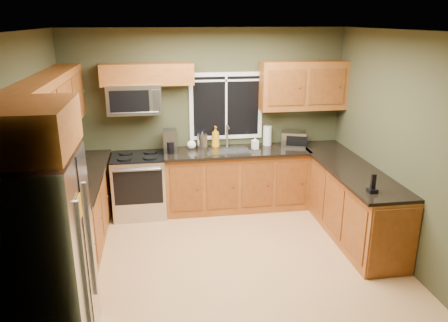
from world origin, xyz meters
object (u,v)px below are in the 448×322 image
object	(u,v)px
paper_towel_roll	(267,136)
cordless_phone	(373,187)
toaster_oven	(294,139)
soap_bottle_c	(191,143)
soap_bottle_b	(255,143)
kettle	(202,140)
coffee_maker	(170,142)
soap_bottle_a	(216,137)
range	(139,185)
refrigerator	(42,260)
microwave	(134,99)

from	to	relation	value
paper_towel_roll	cordless_phone	distance (m)	2.20
toaster_oven	soap_bottle_c	world-z (taller)	toaster_oven
soap_bottle_b	kettle	bearing A→B (deg)	169.17
toaster_oven	paper_towel_roll	size ratio (longest dim) A/B	1.33
coffee_maker	kettle	xyz separation A→B (m)	(0.49, 0.11, -0.03)
toaster_oven	soap_bottle_a	distance (m)	1.21
paper_towel_roll	toaster_oven	bearing A→B (deg)	-16.91
kettle	soap_bottle_a	distance (m)	0.21
range	cordless_phone	world-z (taller)	cordless_phone
coffee_maker	soap_bottle_a	xyz separation A→B (m)	(0.69, 0.13, 0.01)
toaster_oven	cordless_phone	distance (m)	1.99
range	cordless_phone	size ratio (longest dim) A/B	4.23
kettle	cordless_phone	distance (m)	2.68
range	paper_towel_roll	distance (m)	2.09
coffee_maker	cordless_phone	bearing A→B (deg)	-41.31
refrigerator	kettle	xyz separation A→B (m)	(1.66, 2.95, 0.17)
paper_towel_roll	soap_bottle_a	distance (m)	0.81
kettle	cordless_phone	size ratio (longest dim) A/B	1.24
microwave	soap_bottle_b	xyz separation A→B (m)	(1.75, -0.11, -0.69)
paper_towel_roll	cordless_phone	world-z (taller)	paper_towel_roll
kettle	soap_bottle_b	world-z (taller)	kettle
toaster_oven	soap_bottle_c	distance (m)	1.58
coffee_maker	soap_bottle_c	size ratio (longest dim) A/B	1.88
refrigerator	microwave	distance (m)	3.10
toaster_oven	soap_bottle_b	bearing A→B (deg)	-174.43
coffee_maker	cordless_phone	size ratio (longest dim) A/B	1.49
coffee_maker	kettle	bearing A→B (deg)	12.83
coffee_maker	soap_bottle_c	bearing A→B (deg)	20.63
refrigerator	soap_bottle_b	bearing A→B (deg)	48.94
soap_bottle_b	cordless_phone	distance (m)	2.12
soap_bottle_c	range	bearing A→B (deg)	-166.63
soap_bottle_c	refrigerator	bearing A→B (deg)	-116.71
paper_towel_roll	soap_bottle_b	distance (m)	0.30
refrigerator	microwave	size ratio (longest dim) A/B	2.37
range	soap_bottle_a	xyz separation A→B (m)	(1.17, 0.20, 0.64)
toaster_oven	paper_towel_roll	distance (m)	0.41
paper_towel_roll	soap_bottle_a	bearing A→B (deg)	-179.26
refrigerator	range	distance (m)	2.89
refrigerator	kettle	world-z (taller)	refrigerator
soap_bottle_a	soap_bottle_b	bearing A→B (deg)	-16.29
refrigerator	range	size ratio (longest dim) A/B	1.92
coffee_maker	paper_towel_roll	distance (m)	1.51
range	paper_towel_roll	bearing A→B (deg)	6.06
microwave	soap_bottle_b	size ratio (longest dim) A/B	3.87
range	coffee_maker	world-z (taller)	coffee_maker
refrigerator	cordless_phone	world-z (taller)	refrigerator
toaster_oven	soap_bottle_a	size ratio (longest dim) A/B	1.33
toaster_oven	soap_bottle_c	bearing A→B (deg)	176.41
refrigerator	range	xyz separation A→B (m)	(0.69, 2.77, -0.43)
range	cordless_phone	xyz separation A→B (m)	(2.69, -1.87, 0.54)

